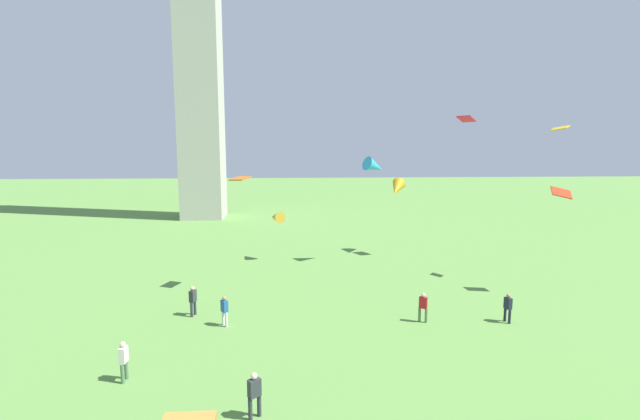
{
  "coord_description": "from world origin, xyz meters",
  "views": [
    {
      "loc": [
        -3.28,
        -10.72,
        10.49
      ],
      "look_at": [
        -1.88,
        14.42,
        6.75
      ],
      "focal_mm": 26.84,
      "sensor_mm": 36.0,
      "label": 1
    }
  ],
  "objects_px": {
    "person_0": "(423,306)",
    "kite_flying_1": "(375,166)",
    "person_2": "(124,359)",
    "kite_flying_0": "(397,188)",
    "person_1": "(224,309)",
    "person_3": "(193,299)",
    "kite_flying_6": "(276,217)",
    "kite_flying_5": "(466,119)",
    "person_5": "(508,306)",
    "kite_flying_3": "(560,128)",
    "person_4": "(254,393)",
    "kite_flying_4": "(240,178)",
    "kite_flying_2": "(561,193)"
  },
  "relations": [
    {
      "from": "kite_flying_6",
      "to": "person_3",
      "type": "bearing_deg",
      "value": 38.15
    },
    {
      "from": "person_0",
      "to": "kite_flying_3",
      "type": "relative_size",
      "value": 1.3
    },
    {
      "from": "kite_flying_5",
      "to": "person_3",
      "type": "bearing_deg",
      "value": 89.12
    },
    {
      "from": "person_5",
      "to": "kite_flying_3",
      "type": "height_order",
      "value": "kite_flying_3"
    },
    {
      "from": "kite_flying_1",
      "to": "kite_flying_4",
      "type": "distance_m",
      "value": 12.43
    },
    {
      "from": "person_2",
      "to": "person_4",
      "type": "distance_m",
      "value": 6.69
    },
    {
      "from": "person_1",
      "to": "kite_flying_0",
      "type": "distance_m",
      "value": 21.87
    },
    {
      "from": "kite_flying_5",
      "to": "person_4",
      "type": "bearing_deg",
      "value": 113.32
    },
    {
      "from": "kite_flying_3",
      "to": "kite_flying_4",
      "type": "xyz_separation_m",
      "value": [
        -22.44,
        -0.64,
        -3.4
      ]
    },
    {
      "from": "person_4",
      "to": "kite_flying_2",
      "type": "distance_m",
      "value": 24.19
    },
    {
      "from": "person_1",
      "to": "kite_flying_0",
      "type": "height_order",
      "value": "kite_flying_0"
    },
    {
      "from": "person_1",
      "to": "kite_flying_0",
      "type": "xyz_separation_m",
      "value": [
        13.31,
        16.59,
        5.08
      ]
    },
    {
      "from": "kite_flying_3",
      "to": "person_1",
      "type": "bearing_deg",
      "value": -114.44
    },
    {
      "from": "person_3",
      "to": "person_2",
      "type": "bearing_deg",
      "value": -173.01
    },
    {
      "from": "kite_flying_6",
      "to": "kite_flying_5",
      "type": "bearing_deg",
      "value": 143.83
    },
    {
      "from": "kite_flying_2",
      "to": "kite_flying_4",
      "type": "distance_m",
      "value": 21.37
    },
    {
      "from": "person_2",
      "to": "kite_flying_6",
      "type": "relative_size",
      "value": 0.98
    },
    {
      "from": "person_0",
      "to": "person_3",
      "type": "xyz_separation_m",
      "value": [
        -13.47,
        1.75,
        0.05
      ]
    },
    {
      "from": "person_1",
      "to": "kite_flying_3",
      "type": "distance_m",
      "value": 25.98
    },
    {
      "from": "person_3",
      "to": "kite_flying_6",
      "type": "relative_size",
      "value": 0.99
    },
    {
      "from": "person_5",
      "to": "kite_flying_1",
      "type": "bearing_deg",
      "value": -173.99
    },
    {
      "from": "person_2",
      "to": "kite_flying_5",
      "type": "relative_size",
      "value": 1.08
    },
    {
      "from": "kite_flying_1",
      "to": "kite_flying_3",
      "type": "distance_m",
      "value": 13.96
    },
    {
      "from": "kite_flying_5",
      "to": "kite_flying_6",
      "type": "distance_m",
      "value": 18.28
    },
    {
      "from": "kite_flying_2",
      "to": "person_1",
      "type": "bearing_deg",
      "value": 20.75
    },
    {
      "from": "kite_flying_2",
      "to": "kite_flying_3",
      "type": "height_order",
      "value": "kite_flying_3"
    },
    {
      "from": "kite_flying_2",
      "to": "kite_flying_4",
      "type": "relative_size",
      "value": 0.86
    },
    {
      "from": "kite_flying_1",
      "to": "person_2",
      "type": "bearing_deg",
      "value": 116.19
    },
    {
      "from": "person_0",
      "to": "kite_flying_4",
      "type": "xyz_separation_m",
      "value": [
        -11.01,
        6.49,
        6.87
      ]
    },
    {
      "from": "kite_flying_2",
      "to": "kite_flying_6",
      "type": "relative_size",
      "value": 0.81
    },
    {
      "from": "person_1",
      "to": "person_3",
      "type": "bearing_deg",
      "value": 15.62
    },
    {
      "from": "person_1",
      "to": "person_4",
      "type": "bearing_deg",
      "value": 159.16
    },
    {
      "from": "person_2",
      "to": "kite_flying_5",
      "type": "distance_m",
      "value": 32.0
    },
    {
      "from": "kite_flying_0",
      "to": "person_5",
      "type": "bearing_deg",
      "value": -52.04
    },
    {
      "from": "person_1",
      "to": "person_4",
      "type": "relative_size",
      "value": 0.95
    },
    {
      "from": "person_4",
      "to": "kite_flying_3",
      "type": "relative_size",
      "value": 1.35
    },
    {
      "from": "person_0",
      "to": "kite_flying_3",
      "type": "bearing_deg",
      "value": -120.87
    },
    {
      "from": "person_0",
      "to": "person_5",
      "type": "distance_m",
      "value": 4.87
    },
    {
      "from": "kite_flying_0",
      "to": "person_2",
      "type": "bearing_deg",
      "value": -98.33
    },
    {
      "from": "person_2",
      "to": "kite_flying_1",
      "type": "xyz_separation_m",
      "value": [
        14.19,
        19.4,
        7.21
      ]
    },
    {
      "from": "person_4",
      "to": "kite_flying_4",
      "type": "bearing_deg",
      "value": -120.23
    },
    {
      "from": "person_4",
      "to": "kite_flying_2",
      "type": "bearing_deg",
      "value": 177.34
    },
    {
      "from": "person_0",
      "to": "kite_flying_1",
      "type": "relative_size",
      "value": 0.75
    },
    {
      "from": "person_4",
      "to": "kite_flying_5",
      "type": "bearing_deg",
      "value": -162.38
    },
    {
      "from": "kite_flying_6",
      "to": "kite_flying_3",
      "type": "bearing_deg",
      "value": 125.4
    },
    {
      "from": "person_3",
      "to": "kite_flying_1",
      "type": "bearing_deg",
      "value": -30.59
    },
    {
      "from": "person_4",
      "to": "kite_flying_0",
      "type": "height_order",
      "value": "kite_flying_0"
    },
    {
      "from": "person_1",
      "to": "person_5",
      "type": "bearing_deg",
      "value": -126.91
    },
    {
      "from": "person_1",
      "to": "kite_flying_2",
      "type": "distance_m",
      "value": 22.82
    },
    {
      "from": "person_1",
      "to": "person_3",
      "type": "relative_size",
      "value": 0.95
    }
  ]
}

